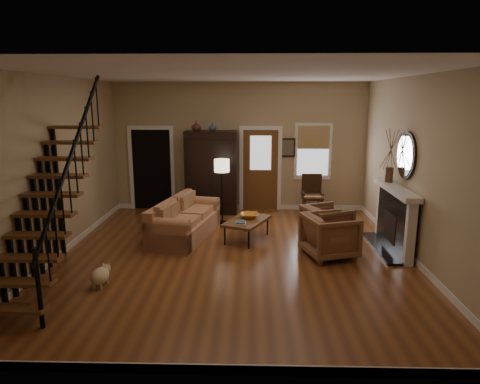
{
  "coord_description": "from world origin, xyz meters",
  "views": [
    {
      "loc": [
        0.31,
        -7.54,
        2.91
      ],
      "look_at": [
        0.1,
        0.4,
        1.15
      ],
      "focal_mm": 32.0,
      "sensor_mm": 36.0,
      "label": 1
    }
  ],
  "objects_px": {
    "coffee_table": "(247,230)",
    "floor_lamp": "(222,192)",
    "side_chair": "(312,195)",
    "armchair_right": "(327,224)",
    "armchair_left": "(330,236)",
    "armoire": "(212,172)",
    "sofa": "(185,220)"
  },
  "relations": [
    {
      "from": "coffee_table",
      "to": "floor_lamp",
      "type": "xyz_separation_m",
      "value": [
        -0.59,
        1.18,
        0.55
      ]
    },
    {
      "from": "coffee_table",
      "to": "side_chair",
      "type": "relative_size",
      "value": 1.11
    },
    {
      "from": "armchair_right",
      "to": "armchair_left",
      "type": "bearing_deg",
      "value": 150.97
    },
    {
      "from": "coffee_table",
      "to": "floor_lamp",
      "type": "bearing_deg",
      "value": 116.74
    },
    {
      "from": "armoire",
      "to": "floor_lamp",
      "type": "bearing_deg",
      "value": -71.42
    },
    {
      "from": "coffee_table",
      "to": "armoire",
      "type": "bearing_deg",
      "value": 113.13
    },
    {
      "from": "side_chair",
      "to": "armchair_right",
      "type": "bearing_deg",
      "value": -89.84
    },
    {
      "from": "armchair_right",
      "to": "side_chair",
      "type": "bearing_deg",
      "value": -23.32
    },
    {
      "from": "armoire",
      "to": "side_chair",
      "type": "height_order",
      "value": "armoire"
    },
    {
      "from": "sofa",
      "to": "armchair_left",
      "type": "relative_size",
      "value": 2.35
    },
    {
      "from": "side_chair",
      "to": "sofa",
      "type": "bearing_deg",
      "value": -147.53
    },
    {
      "from": "armchair_right",
      "to": "armoire",
      "type": "bearing_deg",
      "value": 24.61
    },
    {
      "from": "coffee_table",
      "to": "floor_lamp",
      "type": "distance_m",
      "value": 1.43
    },
    {
      "from": "floor_lamp",
      "to": "coffee_table",
      "type": "bearing_deg",
      "value": -63.26
    },
    {
      "from": "armchair_left",
      "to": "side_chair",
      "type": "relative_size",
      "value": 0.88
    },
    {
      "from": "armchair_left",
      "to": "floor_lamp",
      "type": "relative_size",
      "value": 0.59
    },
    {
      "from": "floor_lamp",
      "to": "side_chair",
      "type": "xyz_separation_m",
      "value": [
        2.22,
        0.79,
        -0.25
      ]
    },
    {
      "from": "floor_lamp",
      "to": "side_chair",
      "type": "relative_size",
      "value": 1.5
    },
    {
      "from": "armoire",
      "to": "side_chair",
      "type": "distance_m",
      "value": 2.61
    },
    {
      "from": "armoire",
      "to": "floor_lamp",
      "type": "distance_m",
      "value": 1.08
    },
    {
      "from": "sofa",
      "to": "armchair_right",
      "type": "xyz_separation_m",
      "value": [
        2.93,
        -0.23,
        -0.01
      ]
    },
    {
      "from": "sofa",
      "to": "floor_lamp",
      "type": "height_order",
      "value": "floor_lamp"
    },
    {
      "from": "armoire",
      "to": "sofa",
      "type": "relative_size",
      "value": 1.0
    },
    {
      "from": "sofa",
      "to": "armchair_left",
      "type": "xyz_separation_m",
      "value": [
        2.86,
        -1.03,
        0.02
      ]
    },
    {
      "from": "floor_lamp",
      "to": "armoire",
      "type": "bearing_deg",
      "value": 108.58
    },
    {
      "from": "armoire",
      "to": "armchair_right",
      "type": "distance_m",
      "value": 3.5
    },
    {
      "from": "coffee_table",
      "to": "side_chair",
      "type": "bearing_deg",
      "value": 50.54
    },
    {
      "from": "coffee_table",
      "to": "side_chair",
      "type": "height_order",
      "value": "side_chair"
    },
    {
      "from": "armoire",
      "to": "armchair_right",
      "type": "xyz_separation_m",
      "value": [
        2.56,
        -2.29,
        -0.66
      ]
    },
    {
      "from": "armchair_left",
      "to": "coffee_table",
      "type": "bearing_deg",
      "value": 41.99
    },
    {
      "from": "armoire",
      "to": "coffee_table",
      "type": "relative_size",
      "value": 1.86
    },
    {
      "from": "armoire",
      "to": "armchair_right",
      "type": "bearing_deg",
      "value": -41.91
    }
  ]
}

